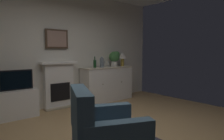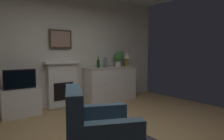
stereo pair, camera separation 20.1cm
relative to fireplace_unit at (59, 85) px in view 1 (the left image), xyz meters
The scene contains 13 objects.
wall_rear 0.88m from the fireplace_unit, 70.17° to the left, with size 6.02×0.06×2.83m, color silver.
fireplace_unit is the anchor object (origin of this frame).
framed_picture 1.09m from the fireplace_unit, 90.00° to the left, with size 0.55×0.04×0.45m.
sideboard_cabinet 1.35m from the fireplace_unit, ahead, with size 1.49×0.49×0.93m.
table_lamp 2.01m from the fireplace_unit, ahead, with size 0.26×0.26×0.40m.
wine_bottle 1.04m from the fireplace_unit, 13.91° to the right, with size 0.08×0.08×0.29m.
wine_glass_left 1.36m from the fireplace_unit, ahead, with size 0.07×0.07×0.16m.
wine_glass_center 1.47m from the fireplace_unit, ahead, with size 0.07×0.07×0.16m.
vase_decorative 1.25m from the fireplace_unit, 11.54° to the right, with size 0.11×0.11×0.28m.
tv_cabinet 1.02m from the fireplace_unit, behind, with size 0.75×0.42×0.57m.
tv_set 1.02m from the fireplace_unit, 169.23° to the right, with size 0.62×0.07×0.40m.
potted_plant_small 1.76m from the fireplace_unit, ahead, with size 0.30×0.30×0.43m.
armchair 2.75m from the fireplace_unit, 103.58° to the right, with size 1.04×1.02×0.92m.
Camera 1 is at (-1.98, -2.11, 1.31)m, focal length 31.29 mm.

